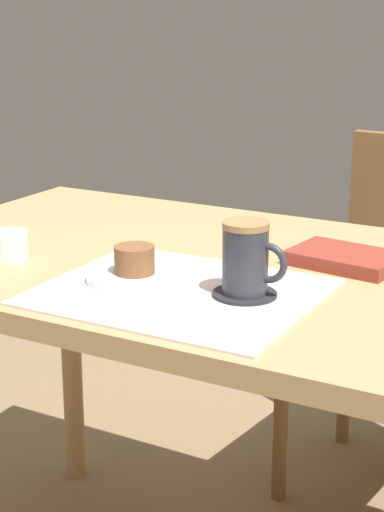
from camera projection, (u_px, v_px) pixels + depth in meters
dining_table at (194, 306)px, 1.53m from camera, size 1.15×0.74×0.75m
placemat at (180, 292)px, 1.33m from camera, size 0.42×0.35×0.00m
pastry_plate at (135, 276)px, 1.38m from camera, size 0.16×0.16×0.01m
pastry at (134, 260)px, 1.37m from camera, size 0.07×0.07×0.04m
coffee_coaster at (245, 294)px, 1.31m from camera, size 0.10×0.10×0.00m
coffee_mug at (247, 258)px, 1.29m from camera, size 0.10×0.07×0.11m
sugar_bowl at (9, 246)px, 1.50m from camera, size 0.07×0.07×0.05m
small_book at (345, 258)px, 1.47m from camera, size 0.19×0.15×0.02m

